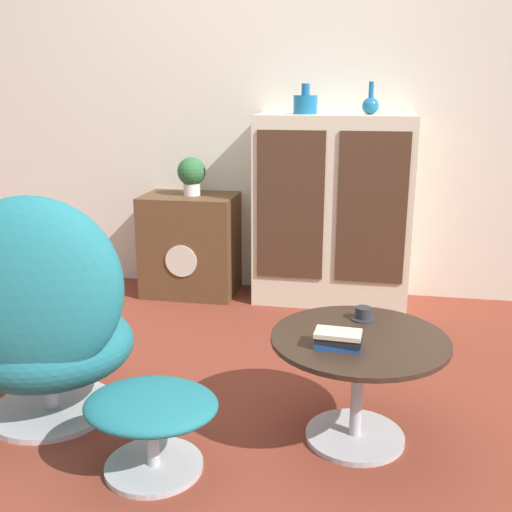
{
  "coord_description": "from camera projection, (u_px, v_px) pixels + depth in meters",
  "views": [
    {
      "loc": [
        0.61,
        -2.03,
        1.27
      ],
      "look_at": [
        0.13,
        0.48,
        0.55
      ],
      "focal_mm": 42.0,
      "sensor_mm": 36.0,
      "label": 1
    }
  ],
  "objects": [
    {
      "name": "book_stack",
      "position": [
        338.0,
        339.0,
        2.04
      ],
      "size": [
        0.17,
        0.1,
        0.06
      ],
      "color": "#1E478C",
      "rests_on": "coffee_table"
    },
    {
      "name": "coffee_table",
      "position": [
        358.0,
        368.0,
        2.17
      ],
      "size": [
        0.64,
        0.64,
        0.41
      ],
      "color": "#B7B7BC",
      "rests_on": "ground_plane"
    },
    {
      "name": "egg_chair",
      "position": [
        38.0,
        320.0,
        2.26
      ],
      "size": [
        0.81,
        0.77,
        0.93
      ],
      "color": "#B7B7BC",
      "rests_on": "ground_plane"
    },
    {
      "name": "ground_plane",
      "position": [
        200.0,
        420.0,
        2.37
      ],
      "size": [
        12.0,
        12.0,
        0.0
      ],
      "primitive_type": "plane",
      "color": "brown"
    },
    {
      "name": "vase_inner_left",
      "position": [
        371.0,
        105.0,
        3.37
      ],
      "size": [
        0.09,
        0.09,
        0.18
      ],
      "color": "#196699",
      "rests_on": "sideboard"
    },
    {
      "name": "ottoman",
      "position": [
        151.0,
        413.0,
        2.01
      ],
      "size": [
        0.46,
        0.39,
        0.29
      ],
      "color": "#B7B7BC",
      "rests_on": "ground_plane"
    },
    {
      "name": "wall_back",
      "position": [
        272.0,
        83.0,
        3.64
      ],
      "size": [
        6.4,
        0.06,
        2.6
      ],
      "color": "silver",
      "rests_on": "ground_plane"
    },
    {
      "name": "teacup",
      "position": [
        363.0,
        314.0,
        2.29
      ],
      "size": [
        0.1,
        0.1,
        0.05
      ],
      "color": "#2D2D33",
      "rests_on": "coffee_table"
    },
    {
      "name": "sideboard",
      "position": [
        332.0,
        211.0,
        3.57
      ],
      "size": [
        0.92,
        0.38,
        1.12
      ],
      "color": "beige",
      "rests_on": "ground_plane"
    },
    {
      "name": "vase_leftmost",
      "position": [
        305.0,
        104.0,
        3.43
      ],
      "size": [
        0.14,
        0.14,
        0.17
      ],
      "color": "#196699",
      "rests_on": "sideboard"
    },
    {
      "name": "tv_console",
      "position": [
        191.0,
        245.0,
        3.77
      ],
      "size": [
        0.57,
        0.41,
        0.63
      ],
      "color": "brown",
      "rests_on": "ground_plane"
    },
    {
      "name": "potted_plant",
      "position": [
        192.0,
        174.0,
        3.65
      ],
      "size": [
        0.17,
        0.17,
        0.23
      ],
      "color": "silver",
      "rests_on": "tv_console"
    }
  ]
}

